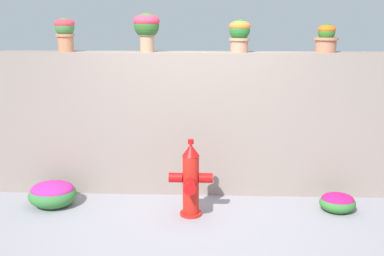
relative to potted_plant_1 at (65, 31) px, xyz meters
name	(u,v)px	position (x,y,z in m)	size (l,w,h in m)	color
ground_plane	(188,233)	(1.55, -1.18, -2.06)	(24.00, 24.00, 0.00)	gray
stone_wall	(192,124)	(1.55, 0.03, -1.16)	(5.98, 0.33, 1.81)	gray
potted_plant_1	(65,31)	(0.00, 0.00, 0.00)	(0.24, 0.24, 0.41)	#BA704D
potted_plant_2	(147,26)	(1.00, 0.01, 0.05)	(0.32, 0.32, 0.47)	tan
potted_plant_3	(240,33)	(2.12, 0.00, -0.02)	(0.26, 0.26, 0.39)	tan
potted_plant_4	(326,37)	(3.16, 0.05, -0.08)	(0.29, 0.29, 0.34)	#B06D4F
fire_hydrant	(191,181)	(1.56, -0.74, -1.64)	(0.50, 0.39, 0.90)	red
flower_bush_left	(338,202)	(3.29, -0.55, -1.95)	(0.42, 0.38, 0.22)	#327530
flower_bush_right	(53,193)	(-0.12, -0.53, -1.90)	(0.57, 0.52, 0.31)	#347336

